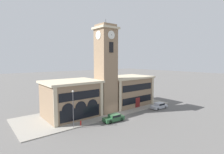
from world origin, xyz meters
The scene contains 9 objects.
ground_plane centered at (0.00, 0.00, 0.00)m, with size 300.00×300.00×0.00m, color #605E5B.
sidewalk_kerb centered at (0.00, 6.32, 0.07)m, with size 37.38×12.65×0.15m.
clock_tower centered at (0.00, 4.36, 9.93)m, with size 4.58×4.58×20.95m.
town_hall_left_wing centered at (-7.55, 6.50, 3.88)m, with size 11.33×8.92×7.70m.
town_hall_right_wing centered at (8.47, 6.51, 3.86)m, with size 13.15×8.92×7.66m.
parked_car_near centered at (-2.39, -1.40, 0.74)m, with size 4.34×1.98×1.41m.
parked_car_mid centered at (12.17, -1.40, 0.73)m, with size 4.60×2.14×1.42m.
street_lamp centered at (-10.15, 0.36, 4.40)m, with size 0.36×0.36×6.61m.
fire_hydrant centered at (-8.67, 0.46, 0.57)m, with size 0.22×0.22×0.87m.
Camera 1 is at (-23.53, -27.09, 12.02)m, focal length 28.00 mm.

